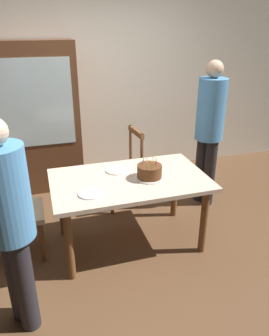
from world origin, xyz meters
name	(u,v)px	position (x,y,z in m)	size (l,w,h in m)	color
ground	(130,241)	(0.00, 0.00, 0.00)	(6.40, 6.40, 0.00)	brown
back_wall	(92,85)	(0.00, 1.85, 1.30)	(6.40, 0.10, 2.60)	silver
dining_table	(130,187)	(0.00, 0.00, 0.64)	(1.47, 0.89, 0.73)	beige
birthday_cake	(149,172)	(0.18, -0.05, 0.79)	(0.28, 0.28, 0.20)	silver
plate_near_celebrant	(91,193)	(-0.40, -0.20, 0.74)	(0.22, 0.22, 0.01)	white
plate_far_side	(117,170)	(-0.07, 0.20, 0.74)	(0.22, 0.22, 0.01)	white
fork_near_celebrant	(72,197)	(-0.56, -0.21, 0.73)	(0.18, 0.02, 0.01)	silver
fork_far_side	(101,172)	(-0.23, 0.21, 0.73)	(0.18, 0.02, 0.01)	silver
chair_spindle_back	(123,170)	(0.14, 0.77, 0.46)	(0.47, 0.47, 0.95)	beige
chair_upholstered	(8,207)	(-1.13, 0.13, 0.53)	(0.45, 0.44, 0.95)	tan
person_celebrant	(9,219)	(-1.02, -0.70, 0.90)	(0.32, 0.32, 1.59)	#262328
person_guest	(209,126)	(1.12, 0.54, 0.98)	(0.32, 0.32, 1.72)	#262328
china_cabinet	(35,119)	(-0.80, 1.56, 0.95)	(1.10, 0.45, 1.90)	#56331E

